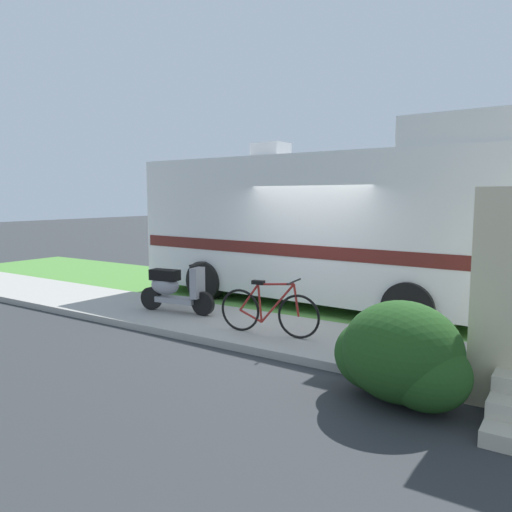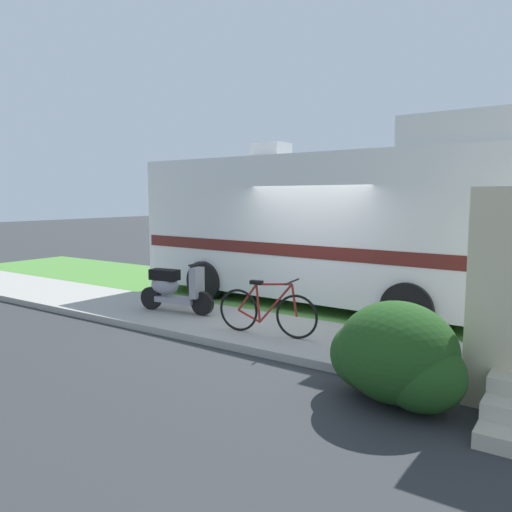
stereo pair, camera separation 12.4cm
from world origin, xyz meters
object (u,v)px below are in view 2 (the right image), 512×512
(motorhome_rv, at_px, (321,225))
(scooter, at_px, (173,288))
(bottle_spare, at_px, (506,374))
(bicycle, at_px, (267,311))

(motorhome_rv, height_order, scooter, motorhome_rv)
(motorhome_rv, distance_m, scooter, 3.31)
(motorhome_rv, relative_size, bottle_spare, 27.53)
(motorhome_rv, height_order, bottle_spare, motorhome_rv)
(scooter, bearing_deg, bottle_spare, -5.04)
(bicycle, height_order, bottle_spare, bicycle)
(scooter, distance_m, bottle_spare, 5.79)
(motorhome_rv, xyz_separation_m, bicycle, (0.50, -2.85, -1.21))
(motorhome_rv, distance_m, bottle_spare, 5.19)
(scooter, relative_size, bottle_spare, 5.64)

